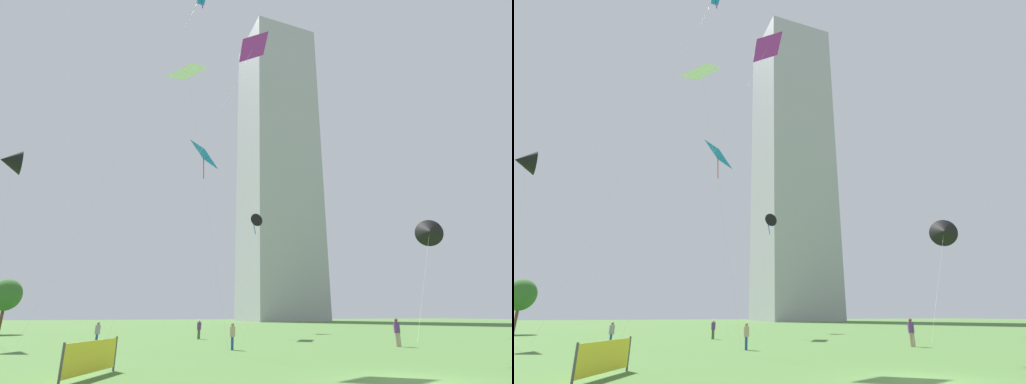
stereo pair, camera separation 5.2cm
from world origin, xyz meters
TOP-DOWN VIEW (x-y plane):
  - ground at (0.00, 0.00)m, footprint 280.00×280.00m
  - person_standing_0 at (-2.85, 22.66)m, footprint 0.35×0.35m
  - person_standing_1 at (8.51, 11.02)m, footprint 0.40×0.40m
  - person_standing_2 at (-10.68, 17.91)m, footprint 0.34×0.34m
  - person_standing_3 at (-2.61, 12.27)m, footprint 0.34×0.34m
  - kite_flying_1 at (-19.56, 22.53)m, footprint 2.24×5.67m
  - kite_flying_2 at (-6.56, 11.19)m, footprint 4.29×2.11m
  - kite_flying_3 at (6.35, 35.30)m, footprint 3.53×6.17m
  - kite_flying_4 at (20.63, 19.22)m, footprint 10.22×7.47m
  - kite_flying_5 at (-0.84, 13.96)m, footprint 10.86×3.10m
  - kite_flying_6 at (-1.83, 30.43)m, footprint 2.94×6.46m
  - park_tree_0 at (-21.83, 37.17)m, footprint 3.12×3.12m
  - distant_highrise_0 at (34.57, 96.25)m, footprint 23.28×23.29m
  - event_banner at (-9.81, 4.14)m, footprint 1.52×2.88m

SIDE VIEW (x-z plane):
  - ground at x=0.00m, z-range 0.00..0.00m
  - event_banner at x=-9.81m, z-range 0.04..1.28m
  - person_standing_3 at x=-2.61m, z-range 0.12..1.67m
  - person_standing_2 at x=-10.68m, z-range 0.12..1.67m
  - person_standing_0 at x=-2.85m, z-range 0.12..1.72m
  - person_standing_1 at x=8.51m, z-range 0.14..1.94m
  - park_tree_0 at x=-21.83m, z-range 1.17..6.92m
  - kite_flying_4 at x=20.63m, z-range 4.39..16.21m
  - kite_flying_3 at x=6.35m, z-range 6.60..21.72m
  - kite_flying_1 at x=-19.56m, z-range 6.61..22.02m
  - kite_flying_2 at x=-6.56m, z-range 8.75..27.70m
  - kite_flying_6 at x=-1.83m, z-range 9.67..32.04m
  - kite_flying_5 at x=-0.84m, z-range 11.74..36.48m
  - distant_highrise_0 at x=34.57m, z-range 0.00..102.19m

